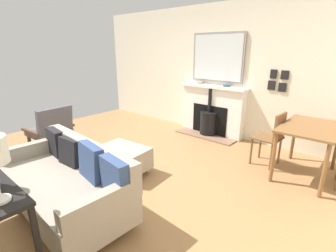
# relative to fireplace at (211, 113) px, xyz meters

# --- Properties ---
(ground_plane) EXTENTS (5.11, 6.18, 0.01)m
(ground_plane) POSITION_rel_fireplace_xyz_m (2.35, -0.25, -0.47)
(ground_plane) COLOR olive
(wall_left) EXTENTS (0.12, 6.18, 2.65)m
(wall_left) POSITION_rel_fireplace_xyz_m (-0.21, -0.25, 0.85)
(wall_left) COLOR silver
(wall_left) RESTS_ON ground
(fireplace) EXTENTS (0.56, 1.47, 1.06)m
(fireplace) POSITION_rel_fireplace_xyz_m (0.00, 0.00, 0.00)
(fireplace) COLOR brown
(fireplace) RESTS_ON ground
(mirror_over_mantel) EXTENTS (0.04, 1.16, 0.98)m
(mirror_over_mantel) POSITION_rel_fireplace_xyz_m (-0.12, 0.00, 1.13)
(mirror_over_mantel) COLOR gray
(mantel_bowl_near) EXTENTS (0.14, 0.14, 0.05)m
(mantel_bowl_near) POSITION_rel_fireplace_xyz_m (-0.03, -0.34, 0.61)
(mantel_bowl_near) COLOR #9E9384
(mantel_bowl_near) RESTS_ON fireplace
(mantel_bowl_far) EXTENTS (0.14, 0.14, 0.04)m
(mantel_bowl_far) POSITION_rel_fireplace_xyz_m (-0.03, 0.29, 0.61)
(mantel_bowl_far) COLOR #334C56
(mantel_bowl_far) RESTS_ON fireplace
(sofa) EXTENTS (0.91, 1.86, 0.81)m
(sofa) POSITION_rel_fireplace_xyz_m (3.33, 0.12, -0.12)
(sofa) COLOR #B2B2B7
(sofa) RESTS_ON ground
(ottoman) EXTENTS (0.60, 0.78, 0.40)m
(ottoman) POSITION_rel_fireplace_xyz_m (2.37, -0.07, -0.23)
(ottoman) COLOR #B2B2B7
(ottoman) RESTS_ON ground
(armchair_accent) EXTENTS (0.72, 0.65, 0.86)m
(armchair_accent) POSITION_rel_fireplace_xyz_m (2.71, -1.55, 0.01)
(armchair_accent) COLOR #4C3321
(armchair_accent) RESTS_ON ground
(dining_table) EXTENTS (1.09, 0.70, 0.76)m
(dining_table) POSITION_rel_fireplace_xyz_m (0.71, 2.00, 0.18)
(dining_table) COLOR brown
(dining_table) RESTS_ON ground
(dining_chair_near_fireplace) EXTENTS (0.43, 0.43, 0.87)m
(dining_chair_near_fireplace) POSITION_rel_fireplace_xyz_m (0.71, 1.51, 0.05)
(dining_chair_near_fireplace) COLOR brown
(dining_chair_near_fireplace) RESTS_ON ground
(photo_gallery_row) EXTENTS (0.02, 0.33, 0.38)m
(photo_gallery_row) POSITION_rel_fireplace_xyz_m (-0.13, 1.23, 0.77)
(photo_gallery_row) COLOR black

